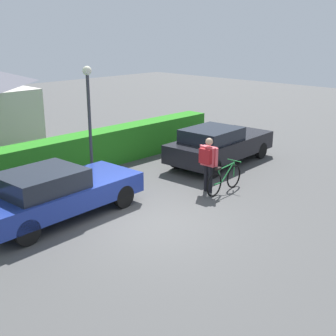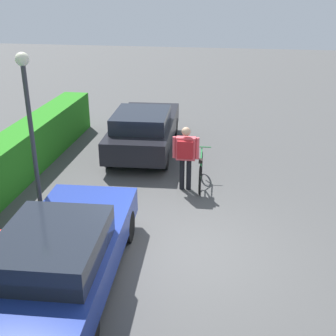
% 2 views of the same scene
% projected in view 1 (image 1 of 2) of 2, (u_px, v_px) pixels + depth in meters
% --- Properties ---
extents(ground_plane, '(60.00, 60.00, 0.00)m').
position_uv_depth(ground_plane, '(150.00, 222.00, 11.84)').
color(ground_plane, '#454545').
extents(hedge_row, '(15.43, 0.90, 1.30)m').
position_uv_depth(hedge_row, '(45.00, 161.00, 14.96)').
color(hedge_row, '#277B1C').
rests_on(hedge_row, ground).
extents(parked_car_near, '(4.63, 2.05, 1.39)m').
position_uv_depth(parked_car_near, '(55.00, 192.00, 11.91)').
color(parked_car_near, navy).
rests_on(parked_car_near, ground).
extents(parked_car_far, '(4.68, 2.07, 1.42)m').
position_uv_depth(parked_car_far, '(219.00, 144.00, 16.74)').
color(parked_car_far, black).
rests_on(parked_car_far, ground).
extents(bicycle, '(1.80, 0.50, 0.91)m').
position_uv_depth(bicycle, '(224.00, 180.00, 13.91)').
color(bicycle, black).
rests_on(bicycle, ground).
extents(person_rider, '(0.36, 0.68, 1.71)m').
position_uv_depth(person_rider, '(208.00, 160.00, 13.72)').
color(person_rider, black).
rests_on(person_rider, ground).
extents(street_lamp, '(0.28, 0.28, 3.78)m').
position_uv_depth(street_lamp, '(89.00, 109.00, 13.89)').
color(street_lamp, '#38383D').
rests_on(street_lamp, ground).
extents(fire_hydrant, '(0.20, 0.20, 0.81)m').
position_uv_depth(fire_hydrant, '(43.00, 187.00, 13.21)').
color(fire_hydrant, red).
rests_on(fire_hydrant, ground).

